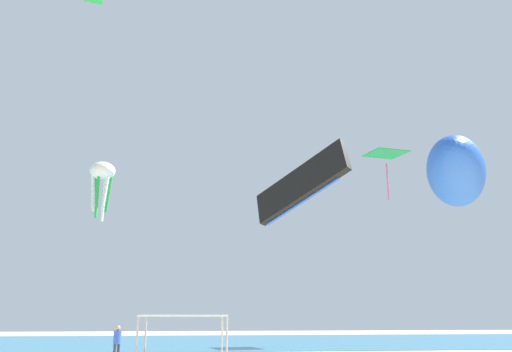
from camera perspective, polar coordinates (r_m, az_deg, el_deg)
ocean_strip at (r=44.50m, az=-2.49°, el=-17.89°), size 110.00×24.69×0.03m
canopy_tent at (r=19.12m, az=-8.02°, el=-15.36°), size 2.97×3.06×2.16m
person_leftmost at (r=27.62m, az=-15.18°, el=-17.16°), size 0.39×0.40×1.63m
kite_octopus_white at (r=37.95m, az=-16.72°, el=0.23°), size 2.50×2.50×4.17m
kite_inflatable_blue at (r=24.52m, az=21.38°, el=0.26°), size 6.78×8.84×3.44m
kite_parafoil_black at (r=25.53m, az=5.00°, el=-0.99°), size 3.89×5.07×3.68m
kite_diamond_green at (r=44.70m, az=14.26°, el=2.16°), size 3.42×3.42×4.13m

